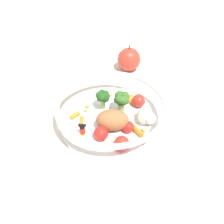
% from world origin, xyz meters
% --- Properties ---
extents(ground_plane, '(2.40, 2.40, 0.00)m').
position_xyz_m(ground_plane, '(0.00, 0.00, 0.00)').
color(ground_plane, silver).
extents(food_container, '(0.25, 0.25, 0.07)m').
position_xyz_m(food_container, '(0.01, -0.01, 0.03)').
color(food_container, white).
rests_on(food_container, ground_plane).
extents(loose_apple, '(0.07, 0.07, 0.08)m').
position_xyz_m(loose_apple, '(0.20, 0.14, 0.04)').
color(loose_apple, '#BC3828').
rests_on(loose_apple, ground_plane).
extents(folded_napkin, '(0.14, 0.14, 0.01)m').
position_xyz_m(folded_napkin, '(-0.06, -0.22, 0.00)').
color(folded_napkin, white).
rests_on(folded_napkin, ground_plane).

